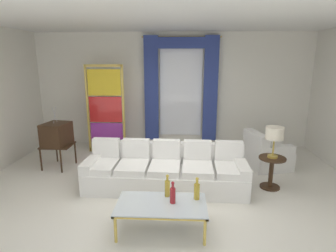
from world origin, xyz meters
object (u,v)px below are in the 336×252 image
couch_white_long (166,171)px  bottle_amber_squat (167,187)px  coffee_table (161,206)px  bottle_crystal_tall (197,190)px  armchair_white (265,155)px  vintage_tv (57,135)px  table_lamp_brass (275,134)px  bottle_blue_decanter (173,194)px  peacock_figurine (115,149)px  round_side_table (271,170)px  stained_glass_divider (106,111)px

couch_white_long → bottle_amber_squat: couch_white_long is taller
coffee_table → bottle_crystal_tall: (0.49, 0.15, 0.17)m
couch_white_long → armchair_white: size_ratio=2.97×
vintage_tv → table_lamp_brass: 4.44m
bottle_blue_decanter → vintage_tv: size_ratio=0.24×
vintage_tv → peacock_figurine: vintage_tv is taller
peacock_figurine → bottle_crystal_tall: bearing=-55.9°
bottle_blue_decanter → bottle_amber_squat: (-0.08, 0.19, 0.01)m
bottle_blue_decanter → round_side_table: (1.77, 1.39, -0.18)m
bottle_crystal_tall → stained_glass_divider: bearing=124.0°
coffee_table → bottle_amber_squat: (0.07, 0.22, 0.17)m
armchair_white → bottle_blue_decanter: bearing=-129.1°
table_lamp_brass → peacock_figurine: bearing=156.5°
peacock_figurine → couch_white_long: bearing=-48.2°
couch_white_long → peacock_figurine: size_ratio=4.91×
bottle_amber_squat → peacock_figurine: bearing=118.0°
vintage_tv → stained_glass_divider: stained_glass_divider is taller
coffee_table → peacock_figurine: bearing=115.0°
coffee_table → couch_white_long: bearing=90.8°
couch_white_long → peacock_figurine: couch_white_long is taller
stained_glass_divider → peacock_figurine: 1.01m
armchair_white → peacock_figurine: bearing=173.5°
bottle_crystal_tall → vintage_tv: bearing=144.8°
table_lamp_brass → armchair_white: bearing=79.5°
coffee_table → round_side_table: bearing=36.4°
coffee_table → bottle_crystal_tall: bottle_crystal_tall is taller
couch_white_long → bottle_blue_decanter: couch_white_long is taller
stained_glass_divider → bottle_blue_decanter: bearing=-61.4°
bottle_blue_decanter → table_lamp_brass: table_lamp_brass is taller
bottle_blue_decanter → round_side_table: bearing=38.2°
couch_white_long → coffee_table: couch_white_long is taller
bottle_crystal_tall → couch_white_long: bearing=112.6°
vintage_tv → table_lamp_brass: vintage_tv is taller
armchair_white → peacock_figurine: armchair_white is taller
bottle_crystal_tall → round_side_table: (1.43, 1.26, -0.19)m
bottle_blue_decanter → round_side_table: 2.25m
coffee_table → stained_glass_divider: size_ratio=0.56×
bottle_amber_squat → table_lamp_brass: size_ratio=0.59×
coffee_table → peacock_figurine: (-1.32, 2.83, -0.16)m
bottle_amber_squat → armchair_white: (2.04, 2.22, -0.26)m
stained_glass_divider → peacock_figurine: (0.31, -0.47, -0.84)m
bottle_blue_decanter → stained_glass_divider: 3.76m
bottle_crystal_tall → armchair_white: size_ratio=0.33×
vintage_tv → round_side_table: 4.44m
coffee_table → table_lamp_brass: table_lamp_brass is taller
bottle_amber_squat → stained_glass_divider: size_ratio=0.15×
bottle_blue_decanter → peacock_figurine: bearing=117.8°
couch_white_long → stained_glass_divider: size_ratio=1.34×
peacock_figurine → bottle_blue_decanter: bearing=-62.2°
couch_white_long → stained_glass_divider: stained_glass_divider is taller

